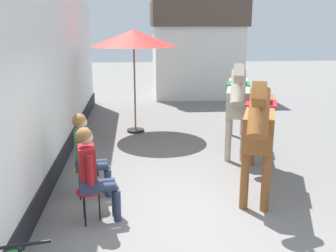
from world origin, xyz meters
TOP-DOWN VIEW (x-y plane):
  - ground_plane at (0.00, 3.00)m, footprint 40.00×40.00m
  - pub_facade_wall at (-2.55, 1.50)m, footprint 0.34×14.00m
  - distant_cottage at (1.40, 9.80)m, footprint 3.40×2.60m
  - seated_visitor_near at (-1.56, -0.05)m, footprint 0.61×0.48m
  - seated_visitor_far at (-1.73, 0.79)m, footprint 0.61×0.49m
  - saddled_horse_near at (1.09, 0.91)m, footprint 1.26×2.87m
  - saddled_horse_far at (1.28, 3.06)m, footprint 1.05×2.93m
  - cafe_parasol at (-0.95, 4.67)m, footprint 2.10×2.10m
  - satchel_bag at (-1.80, 1.70)m, footprint 0.30×0.22m

SIDE VIEW (x-z plane):
  - ground_plane at x=0.00m, z-range 0.00..0.00m
  - satchel_bag at x=-1.80m, z-range 0.00..0.20m
  - seated_visitor_near at x=-1.56m, z-range 0.08..1.47m
  - seated_visitor_far at x=-1.73m, z-range 0.08..1.47m
  - saddled_horse_near at x=1.09m, z-range 0.13..2.19m
  - saddled_horse_far at x=1.28m, z-range 0.13..2.19m
  - pub_facade_wall at x=-2.55m, z-range -0.16..3.24m
  - distant_cottage at x=1.40m, z-range 0.05..3.55m
  - cafe_parasol at x=-0.95m, z-range 1.07..3.65m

